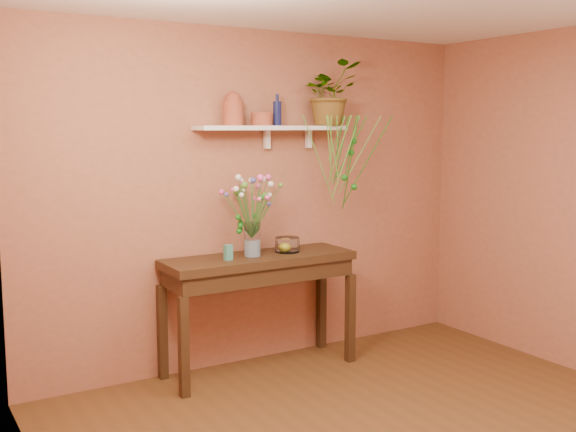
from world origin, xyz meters
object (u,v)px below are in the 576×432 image
Objects in this scene: blue_bottle at (277,113)px; glass_vase at (252,242)px; sideboard at (259,272)px; bouquet at (250,196)px; glass_bowl at (287,245)px; spider_plant at (330,94)px; terracotta_jug at (233,109)px.

glass_vase is at bearing -155.74° from blue_bottle.
blue_bottle is 0.93× the size of glass_vase.
sideboard is 6.15× the size of blue_bottle.
glass_bowl is at bearing 3.29° from bouquet.
bouquet is at bearing -177.02° from glass_vase.
spider_plant is (0.73, 0.11, 1.41)m from sideboard.
spider_plant reaches higher than blue_bottle.
bouquet is at bearing -176.71° from glass_bowl.
glass_vase is (0.08, -0.15, -1.02)m from terracotta_jug.
sideboard is at bearing -171.63° from spider_plant.
spider_plant is (0.88, -0.03, 0.14)m from terracotta_jug.
bouquet is (0.06, -0.15, -0.67)m from terracotta_jug.
glass_bowl is (0.02, -0.12, -1.06)m from blue_bottle.
sideboard is 1.59m from spider_plant.
sideboard is at bearing -151.30° from blue_bottle.
glass_bowl is at bearing 3.31° from glass_vase.
terracotta_jug is 0.68m from bouquet.
blue_bottle reaches higher than glass_bowl.
blue_bottle is at bearing 28.70° from sideboard.
bouquet reaches higher than glass_bowl.
terracotta_jug reaches higher than blue_bottle.
bouquet is (-0.33, -0.14, -0.64)m from blue_bottle.
sideboard is 5.73× the size of glass_vase.
spider_plant reaches higher than sideboard.
sideboard is 0.26m from glass_vase.
glass_vase is (-0.06, -0.01, 0.25)m from sideboard.
glass_vase is 0.33m from glass_bowl.
glass_vase is at bearing -175.42° from sideboard.
spider_plant is 1.41m from glass_vase.
terracotta_jug is 1.16m from glass_bowl.
glass_bowl is at bearing 3.01° from sideboard.
blue_bottle is at bearing 24.26° from glass_vase.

